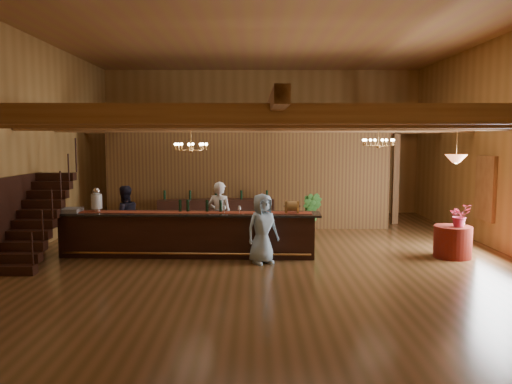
{
  "coord_description": "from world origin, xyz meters",
  "views": [
    {
      "loc": [
        -0.3,
        -12.36,
        2.85
      ],
      "look_at": [
        -0.26,
        0.58,
        1.49
      ],
      "focal_mm": 35.0,
      "sensor_mm": 36.0,
      "label": 1
    }
  ],
  "objects_px": {
    "raffle_drum": "(292,206)",
    "staff_second": "(125,218)",
    "round_table": "(453,242)",
    "pendant_lamp": "(456,159)",
    "chandelier_left": "(191,146)",
    "beverage_dispenser": "(97,200)",
    "floor_plant": "(310,214)",
    "backbar_shelf": "(216,215)",
    "guest": "(262,229)",
    "tasting_bar": "(187,234)",
    "chandelier_right": "(378,142)"
  },
  "relations": [
    {
      "from": "backbar_shelf",
      "to": "tasting_bar",
      "type": "bearing_deg",
      "value": -105.57
    },
    {
      "from": "tasting_bar",
      "to": "raffle_drum",
      "type": "height_order",
      "value": "raffle_drum"
    },
    {
      "from": "staff_second",
      "to": "floor_plant",
      "type": "relative_size",
      "value": 1.29
    },
    {
      "from": "raffle_drum",
      "to": "chandelier_left",
      "type": "relative_size",
      "value": 0.42
    },
    {
      "from": "raffle_drum",
      "to": "staff_second",
      "type": "distance_m",
      "value": 4.37
    },
    {
      "from": "raffle_drum",
      "to": "pendant_lamp",
      "type": "xyz_separation_m",
      "value": [
        3.91,
        -0.0,
        1.15
      ]
    },
    {
      "from": "tasting_bar",
      "to": "backbar_shelf",
      "type": "distance_m",
      "value": 3.36
    },
    {
      "from": "raffle_drum",
      "to": "chandelier_left",
      "type": "bearing_deg",
      "value": 168.44
    },
    {
      "from": "guest",
      "to": "raffle_drum",
      "type": "bearing_deg",
      "value": 8.26
    },
    {
      "from": "round_table",
      "to": "guest",
      "type": "height_order",
      "value": "guest"
    },
    {
      "from": "chandelier_left",
      "to": "pendant_lamp",
      "type": "bearing_deg",
      "value": -4.58
    },
    {
      "from": "chandelier_right",
      "to": "floor_plant",
      "type": "height_order",
      "value": "chandelier_right"
    },
    {
      "from": "pendant_lamp",
      "to": "tasting_bar",
      "type": "bearing_deg",
      "value": 178.55
    },
    {
      "from": "raffle_drum",
      "to": "staff_second",
      "type": "bearing_deg",
      "value": 168.65
    },
    {
      "from": "tasting_bar",
      "to": "floor_plant",
      "type": "relative_size",
      "value": 5.01
    },
    {
      "from": "beverage_dispenser",
      "to": "floor_plant",
      "type": "xyz_separation_m",
      "value": [
        5.53,
        2.43,
        -0.72
      ]
    },
    {
      "from": "raffle_drum",
      "to": "chandelier_right",
      "type": "distance_m",
      "value": 2.87
    },
    {
      "from": "raffle_drum",
      "to": "beverage_dispenser",
      "type": "bearing_deg",
      "value": 176.32
    },
    {
      "from": "beverage_dispenser",
      "to": "chandelier_left",
      "type": "bearing_deg",
      "value": 4.91
    },
    {
      "from": "chandelier_right",
      "to": "guest",
      "type": "relative_size",
      "value": 0.49
    },
    {
      "from": "raffle_drum",
      "to": "chandelier_left",
      "type": "height_order",
      "value": "chandelier_left"
    },
    {
      "from": "backbar_shelf",
      "to": "round_table",
      "type": "height_order",
      "value": "backbar_shelf"
    },
    {
      "from": "pendant_lamp",
      "to": "staff_second",
      "type": "xyz_separation_m",
      "value": [
        -8.18,
        0.86,
        -1.56
      ]
    },
    {
      "from": "beverage_dispenser",
      "to": "staff_second",
      "type": "height_order",
      "value": "beverage_dispenser"
    },
    {
      "from": "chandelier_left",
      "to": "pendant_lamp",
      "type": "xyz_separation_m",
      "value": [
        6.39,
        -0.51,
        -0.28
      ]
    },
    {
      "from": "chandelier_right",
      "to": "floor_plant",
      "type": "xyz_separation_m",
      "value": [
        -1.53,
        1.87,
        -2.14
      ]
    },
    {
      "from": "beverage_dispenser",
      "to": "raffle_drum",
      "type": "height_order",
      "value": "beverage_dispenser"
    },
    {
      "from": "tasting_bar",
      "to": "raffle_drum",
      "type": "xyz_separation_m",
      "value": [
        2.55,
        -0.16,
        0.71
      ]
    },
    {
      "from": "round_table",
      "to": "pendant_lamp",
      "type": "distance_m",
      "value": 2.02
    },
    {
      "from": "raffle_drum",
      "to": "chandelier_left",
      "type": "distance_m",
      "value": 2.91
    },
    {
      "from": "raffle_drum",
      "to": "staff_second",
      "type": "height_order",
      "value": "staff_second"
    },
    {
      "from": "tasting_bar",
      "to": "floor_plant",
      "type": "xyz_separation_m",
      "value": [
        3.28,
        2.58,
        0.1
      ]
    },
    {
      "from": "tasting_bar",
      "to": "chandelier_right",
      "type": "relative_size",
      "value": 8.14
    },
    {
      "from": "tasting_bar",
      "to": "beverage_dispenser",
      "type": "bearing_deg",
      "value": 178.65
    },
    {
      "from": "guest",
      "to": "floor_plant",
      "type": "relative_size",
      "value": 1.25
    },
    {
      "from": "chandelier_right",
      "to": "floor_plant",
      "type": "bearing_deg",
      "value": 129.31
    },
    {
      "from": "chandelier_left",
      "to": "chandelier_right",
      "type": "distance_m",
      "value": 4.76
    },
    {
      "from": "chandelier_left",
      "to": "chandelier_right",
      "type": "xyz_separation_m",
      "value": [
        4.74,
        0.37,
        0.1
      ]
    },
    {
      "from": "staff_second",
      "to": "floor_plant",
      "type": "xyz_separation_m",
      "value": [
        5.0,
        1.89,
        -0.19
      ]
    },
    {
      "from": "pendant_lamp",
      "to": "raffle_drum",
      "type": "bearing_deg",
      "value": 179.93
    },
    {
      "from": "round_table",
      "to": "floor_plant",
      "type": "relative_size",
      "value": 0.68
    },
    {
      "from": "tasting_bar",
      "to": "round_table",
      "type": "relative_size",
      "value": 7.32
    },
    {
      "from": "chandelier_left",
      "to": "staff_second",
      "type": "relative_size",
      "value": 0.48
    },
    {
      "from": "tasting_bar",
      "to": "floor_plant",
      "type": "distance_m",
      "value": 4.18
    },
    {
      "from": "round_table",
      "to": "chandelier_right",
      "type": "distance_m",
      "value": 3.04
    },
    {
      "from": "tasting_bar",
      "to": "guest",
      "type": "xyz_separation_m",
      "value": [
        1.83,
        -0.72,
        0.26
      ]
    },
    {
      "from": "pendant_lamp",
      "to": "guest",
      "type": "height_order",
      "value": "pendant_lamp"
    },
    {
      "from": "raffle_drum",
      "to": "backbar_shelf",
      "type": "distance_m",
      "value": 4.15
    },
    {
      "from": "raffle_drum",
      "to": "guest",
      "type": "relative_size",
      "value": 0.21
    },
    {
      "from": "beverage_dispenser",
      "to": "floor_plant",
      "type": "relative_size",
      "value": 0.46
    }
  ]
}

